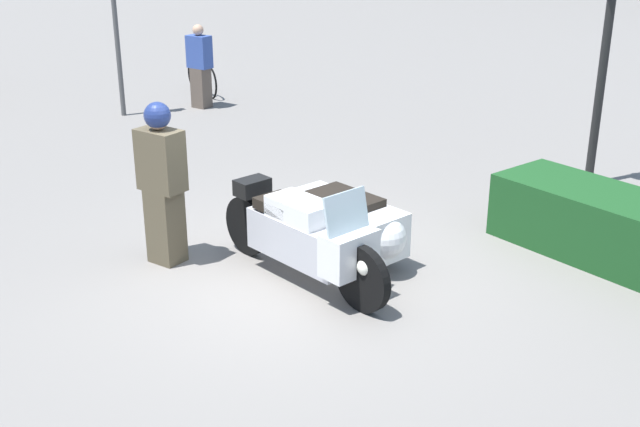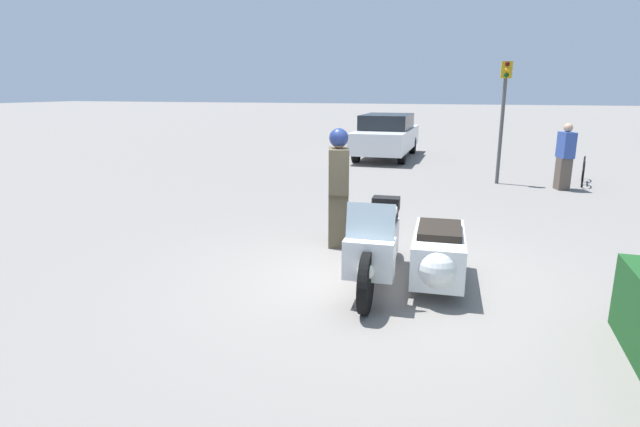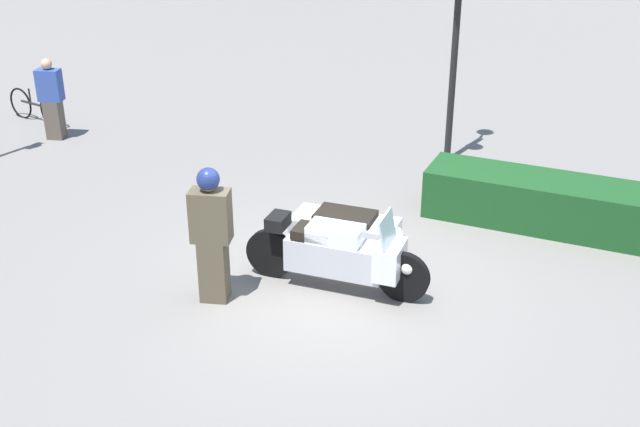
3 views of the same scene
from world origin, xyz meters
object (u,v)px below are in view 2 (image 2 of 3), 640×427
pedestrian_bystander (565,157)px  bicycle_parked (583,171)px  police_motorcycle (410,249)px  parked_car_background (387,135)px  officer_rider (338,185)px  traffic_light_far (504,104)px

pedestrian_bystander → bicycle_parked: 1.31m
police_motorcycle → parked_car_background: parked_car_background is taller
officer_rider → bicycle_parked: officer_rider is taller
parked_car_background → pedestrian_bystander: (4.54, 5.12, 0.00)m
police_motorcycle → parked_car_background: bearing=-172.1°
officer_rider → traffic_light_far: (-6.32, 2.52, 1.07)m
parked_car_background → bicycle_parked: parked_car_background is taller
pedestrian_bystander → parked_car_background: bearing=121.7°
police_motorcycle → parked_car_background: 12.08m
traffic_light_far → parked_car_background: 5.69m
traffic_light_far → officer_rider: bearing=-24.4°
police_motorcycle → pedestrian_bystander: bearing=156.0°
parked_car_background → traffic_light_far: bearing=-139.7°
bicycle_parked → officer_rider: bearing=-23.4°
pedestrian_bystander → traffic_light_far: bearing=150.4°
police_motorcycle → traffic_light_far: traffic_light_far is taller
police_motorcycle → bicycle_parked: size_ratio=1.55×
parked_car_background → pedestrian_bystander: bearing=-132.2°
officer_rider → pedestrian_bystander: 7.20m
police_motorcycle → officer_rider: size_ratio=1.39×
officer_rider → parked_car_background: (-10.52, -1.12, -0.16)m
bicycle_parked → parked_car_background: bearing=-111.2°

